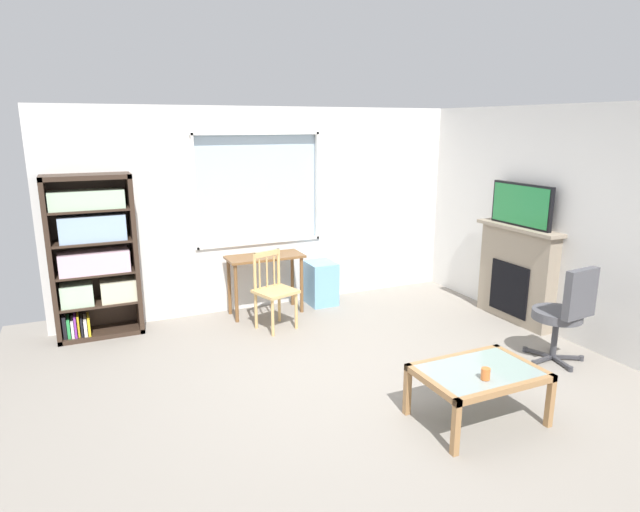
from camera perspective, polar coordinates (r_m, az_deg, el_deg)
The scene contains 12 objects.
ground at distance 5.11m, azimuth 3.55°, elevation -13.28°, with size 6.23×5.90×0.02m, color gray.
wall_back_with_window at distance 6.89m, azimuth -5.80°, elevation 4.67°, with size 5.23×0.15×2.53m.
wall_right at distance 6.36m, azimuth 25.55°, elevation 2.97°, with size 0.12×5.10×2.53m, color silver.
bookshelf at distance 6.36m, azimuth -22.97°, elevation 0.21°, with size 0.90×0.38×1.80m.
desk_under_window at distance 6.65m, azimuth -5.86°, elevation -1.08°, with size 0.94×0.41×0.74m.
wooden_chair at distance 6.20m, azimuth -4.94°, elevation -3.58°, with size 0.52×0.51×0.90m.
plastic_drawer_unit at distance 7.06m, azimuth 0.09°, elevation -2.89°, with size 0.35×0.40×0.56m, color #72ADDB.
fireplace at distance 6.81m, azimuth 20.13°, elevation -1.78°, with size 0.26×1.17×1.16m.
tv at distance 6.63m, azimuth 20.61°, elevation 5.10°, with size 0.06×0.89×0.50m.
office_chair at distance 5.77m, azimuth 24.66°, elevation -5.24°, with size 0.57×0.58×1.00m.
coffee_table at distance 4.52m, azimuth 16.52°, elevation -12.22°, with size 0.96×0.67×0.44m.
sippy_cup at distance 4.33m, azimuth 17.19°, elevation -11.88°, with size 0.07×0.07×0.09m, color orange.
Camera 1 is at (-2.16, -4.00, 2.32)m, focal length 30.09 mm.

